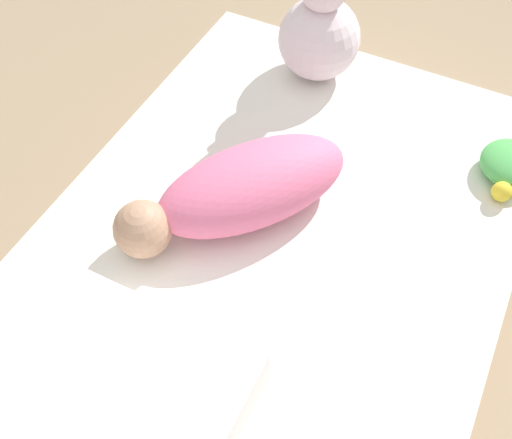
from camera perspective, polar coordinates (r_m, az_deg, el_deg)
ground_plane at (r=1.36m, az=0.25°, el=-8.16°), size 12.00×12.00×0.00m
bed_mattress at (r=1.28m, az=0.27°, el=-6.30°), size 1.47×0.94×0.17m
swaddled_baby at (r=1.23m, az=-1.49°, el=2.85°), size 0.48×0.41×0.14m
pillow at (r=1.04m, az=-13.29°, el=-17.90°), size 0.37×0.37×0.12m
bunny_plush at (r=1.55m, az=6.10°, el=17.41°), size 0.20×0.20×0.35m
turtle_plush at (r=1.45m, az=23.10°, el=4.78°), size 0.18×0.14×0.06m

